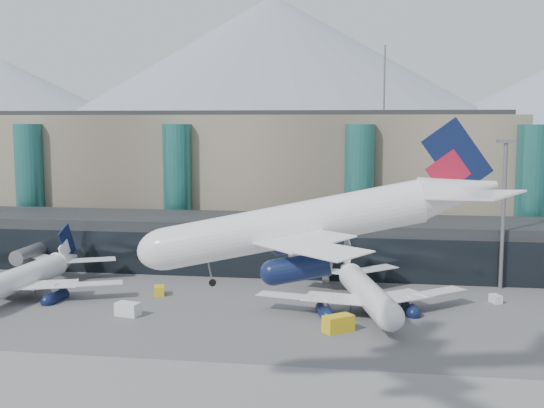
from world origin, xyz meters
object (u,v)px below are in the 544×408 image
(veh_a, at_px, (128,309))
(veh_g, at_px, (496,299))
(hero_jet, at_px, (328,209))
(jet_parked_mid, at_px, (363,282))
(veh_c, at_px, (385,310))
(lightmast_mid, at_px, (504,205))
(veh_h, at_px, (338,324))
(veh_b, at_px, (159,291))
(jet_parked_left, at_px, (30,269))

(veh_a, distance_m, veh_g, 57.33)
(hero_jet, height_order, jet_parked_mid, hero_jet)
(jet_parked_mid, distance_m, veh_a, 35.65)
(hero_jet, bearing_deg, veh_a, 130.68)
(hero_jet, relative_size, veh_c, 9.42)
(lightmast_mid, bearing_deg, veh_h, -132.59)
(veh_b, distance_m, veh_c, 37.61)
(lightmast_mid, distance_m, veh_c, 31.47)
(veh_c, bearing_deg, veh_a, -151.77)
(jet_parked_left, relative_size, veh_a, 9.90)
(veh_b, xyz_separation_m, veh_g, (54.30, 3.42, -0.12))
(veh_g, bearing_deg, veh_b, -109.07)
(veh_b, relative_size, veh_c, 0.68)
(veh_b, relative_size, veh_g, 1.20)
(jet_parked_mid, distance_m, veh_b, 33.75)
(veh_b, bearing_deg, jet_parked_left, 78.83)
(jet_parked_mid, relative_size, veh_b, 13.22)
(jet_parked_mid, height_order, veh_g, jet_parked_mid)
(veh_b, xyz_separation_m, veh_c, (36.91, -7.24, 0.31))
(jet_parked_left, relative_size, veh_g, 16.03)
(jet_parked_mid, relative_size, veh_h, 8.40)
(veh_c, bearing_deg, jet_parked_left, -164.24)
(veh_b, bearing_deg, veh_a, 158.85)
(veh_c, height_order, veh_h, veh_h)
(hero_jet, relative_size, jet_parked_mid, 1.05)
(jet_parked_left, bearing_deg, veh_c, -90.51)
(lightmast_mid, xyz_separation_m, veh_c, (-19.80, -20.50, -13.35))
(lightmast_mid, relative_size, jet_parked_mid, 0.74)
(lightmast_mid, relative_size, jet_parked_left, 0.73)
(veh_b, bearing_deg, veh_h, -134.07)
(jet_parked_mid, distance_m, veh_c, 6.31)
(hero_jet, bearing_deg, veh_c, 73.90)
(jet_parked_left, bearing_deg, jet_parked_mid, -86.41)
(veh_g, height_order, veh_h, veh_h)
(veh_a, bearing_deg, veh_b, 99.88)
(hero_jet, height_order, veh_a, hero_jet)
(lightmast_mid, bearing_deg, jet_parked_left, -168.74)
(hero_jet, bearing_deg, veh_g, 56.58)
(jet_parked_mid, height_order, veh_a, jet_parked_mid)
(veh_h, bearing_deg, veh_a, 136.14)
(veh_b, bearing_deg, veh_g, -103.72)
(veh_c, relative_size, veh_g, 1.76)
(jet_parked_left, xyz_separation_m, jet_parked_mid, (54.99, -0.67, -0.07))
(lightmast_mid, height_order, veh_h, lightmast_mid)
(hero_jet, bearing_deg, lightmast_mid, 58.82)
(veh_a, height_order, veh_c, veh_c)
(veh_a, relative_size, veh_c, 0.92)
(hero_jet, bearing_deg, veh_h, 84.61)
(jet_parked_left, distance_m, veh_b, 21.96)
(jet_parked_left, height_order, veh_g, jet_parked_left)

